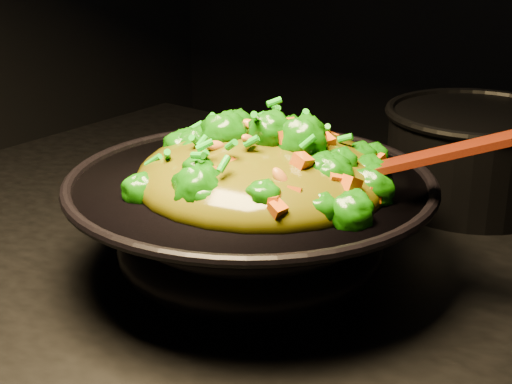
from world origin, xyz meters
The scene contains 4 objects.
wok centered at (0.01, -0.04, 0.96)m, with size 0.39×0.39×0.11m, color black, non-canonical shape.
stir_fry centered at (0.02, -0.03, 1.06)m, with size 0.28×0.28×0.10m, color #125706, non-canonical shape.
spatula centered at (0.18, 0.02, 1.06)m, with size 0.27×0.04×0.01m, color #361403.
back_pot centered at (0.11, 0.32, 0.97)m, with size 0.23×0.23×0.13m, color black.
Camera 1 is at (0.50, -0.66, 1.31)m, focal length 55.00 mm.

